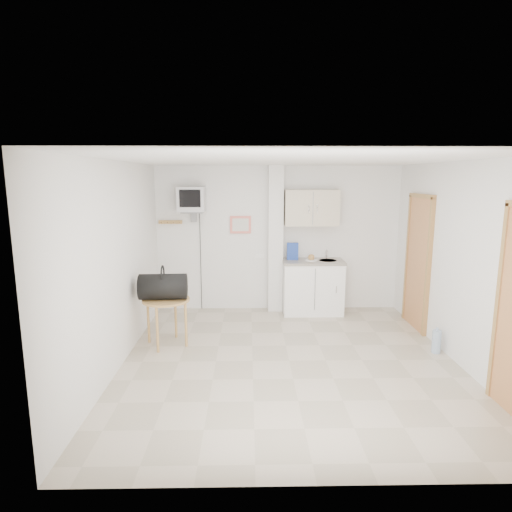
{
  "coord_description": "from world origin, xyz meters",
  "views": [
    {
      "loc": [
        -0.52,
        -5.11,
        2.3
      ],
      "look_at": [
        -0.41,
        0.6,
        1.25
      ],
      "focal_mm": 30.0,
      "sensor_mm": 36.0,
      "label": 1
    }
  ],
  "objects_px": {
    "duffel_bag": "(163,286)",
    "water_bottle": "(436,341)",
    "crt_television": "(192,200)",
    "round_table": "(166,305)"
  },
  "relations": [
    {
      "from": "duffel_bag",
      "to": "water_bottle",
      "type": "height_order",
      "value": "duffel_bag"
    },
    {
      "from": "crt_television",
      "to": "water_bottle",
      "type": "bearing_deg",
      "value": -27.68
    },
    {
      "from": "duffel_bag",
      "to": "water_bottle",
      "type": "bearing_deg",
      "value": -7.96
    },
    {
      "from": "crt_television",
      "to": "duffel_bag",
      "type": "height_order",
      "value": "crt_television"
    },
    {
      "from": "duffel_bag",
      "to": "water_bottle",
      "type": "xyz_separation_m",
      "value": [
        3.66,
        -0.33,
        -0.68
      ]
    },
    {
      "from": "round_table",
      "to": "water_bottle",
      "type": "xyz_separation_m",
      "value": [
        3.63,
        -0.35,
        -0.42
      ]
    },
    {
      "from": "crt_television",
      "to": "duffel_bag",
      "type": "relative_size",
      "value": 3.29
    },
    {
      "from": "round_table",
      "to": "duffel_bag",
      "type": "relative_size",
      "value": 1.01
    },
    {
      "from": "crt_television",
      "to": "round_table",
      "type": "relative_size",
      "value": 3.25
    },
    {
      "from": "round_table",
      "to": "crt_television",
      "type": "bearing_deg",
      "value": 82.12
    }
  ]
}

